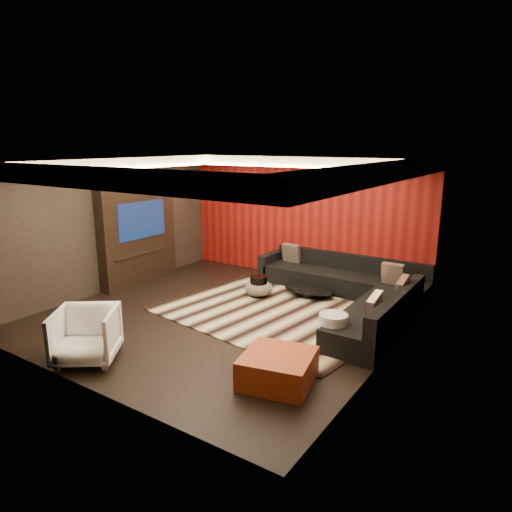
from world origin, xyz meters
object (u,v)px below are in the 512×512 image
Objects in this scene: white_side_table at (333,331)px; sectional_sofa at (353,292)px; coffee_table at (309,291)px; orange_ottoman at (278,368)px; drum_stool at (259,286)px; armchair at (86,335)px.

white_side_table is 2.06m from sectional_sofa.
white_side_table is at bearing -54.14° from coffee_table.
orange_ottoman reaches higher than coffee_table.
orange_ottoman is 0.25× the size of sectional_sofa.
drum_stool is 1.90m from sectional_sofa.
sectional_sofa is (-0.47, 2.00, -0.01)m from white_side_table.
drum_stool is at bearing 148.72° from white_side_table.
armchair reaches higher than sectional_sofa.
armchair reaches higher than drum_stool.
drum_stool is at bearing 45.74° from armchair.
orange_ottoman is (2.10, -2.74, -0.03)m from drum_stool.
orange_ottoman is at bearing -96.98° from white_side_table.
coffee_table is at bearing -176.58° from sectional_sofa.
coffee_table is 2.02× the size of white_side_table.
coffee_table is 1.04m from drum_stool.
armchair is at bearing -159.34° from orange_ottoman.
drum_stool is 0.76× the size of white_side_table.
armchair is at bearing -139.87° from white_side_table.
armchair is (-2.63, -0.99, 0.19)m from orange_ottoman.
coffee_table is at bearing 125.86° from white_side_table.
drum_stool reaches higher than coffee_table.
coffee_table is 1.24× the size of orange_ottoman.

